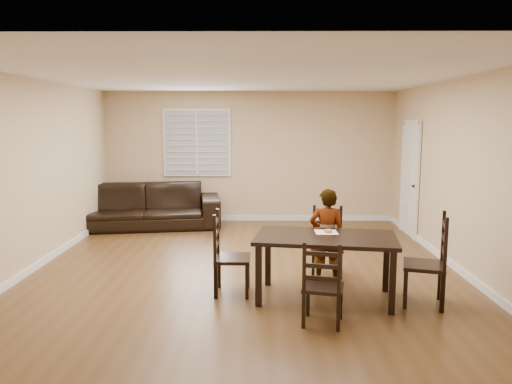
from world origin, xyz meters
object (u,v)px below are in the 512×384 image
Objects in this scene: chair_far at (322,289)px; donut at (328,230)px; chair_left at (222,257)px; dining_table at (326,243)px; sofa at (145,206)px; chair_right at (436,264)px; chair_near at (327,243)px; child at (327,236)px.

donut is (0.19, 1.02, 0.38)m from chair_far.
chair_left is 1.33m from donut.
sofa reaches higher than dining_table.
chair_right is at bearing -0.75° from dining_table.
chair_near reaches higher than sofa.
chair_far is at bearing -67.13° from sofa.
chair_left is 0.82× the size of child.
donut is at bearing -92.02° from chair_right.
dining_table is 0.90m from chair_far.
chair_right reaches higher than donut.
chair_far is at bearing -100.59° from donut.
donut is (1.28, 0.00, 0.33)m from chair_left.
chair_far is at bearing -90.56° from dining_table.
chair_left is at bearing -29.69° from chair_far.
dining_table is 1.41× the size of child.
chair_right is at bearing -142.02° from chair_far.
dining_table is 1.64× the size of chair_right.
dining_table is at bearing -97.58° from chair_left.
chair_left is at bearing -179.94° from donut.
sofa is (-3.16, 3.37, -0.19)m from child.
dining_table is 1.87× the size of chair_near.
chair_left reaches higher than donut.
dining_table is at bearing -83.54° from chair_right.
chair_near is at bearing -58.15° from chair_left.
chair_left is at bearing 23.65° from child.
sofa is (-3.22, 2.94, 0.00)m from chair_near.
dining_table is 1.06m from chair_near.
child is (0.09, 0.59, -0.05)m from dining_table.
chair_left reaches higher than chair_near.
chair_far is 0.31× the size of sofa.
chair_far is at bearing -92.28° from chair_near.
chair_right is at bearing -52.56° from sofa.
chair_left is 0.35× the size of sofa.
chair_far is 1.11m from donut.
chair_near is at bearing -91.90° from child.
child reaches higher than donut.
child is (1.33, 0.41, 0.16)m from chair_left.
chair_far is at bearing 87.21° from child.
donut is 4.91m from sofa.
chair_near reaches higher than donut.
chair_right is 0.86× the size of child.
child is at bearing -55.34° from sofa.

